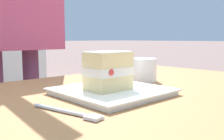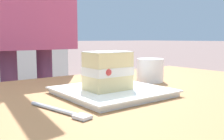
{
  "view_description": "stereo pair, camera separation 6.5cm",
  "coord_description": "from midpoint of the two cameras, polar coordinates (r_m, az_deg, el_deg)",
  "views": [
    {
      "loc": [
        -0.55,
        -0.45,
        0.82
      ],
      "look_at": [
        -0.11,
        0.02,
        0.74
      ],
      "focal_mm": 41.26,
      "sensor_mm": 36.0,
      "label": 1
    },
    {
      "loc": [
        -0.5,
        -0.49,
        0.82
      ],
      "look_at": [
        -0.11,
        0.02,
        0.74
      ],
      "focal_mm": 41.26,
      "sensor_mm": 36.0,
      "label": 2
    }
  ],
  "objects": [
    {
      "name": "cake_slice",
      "position": [
        0.64,
        -3.8,
        -0.18
      ],
      "size": [
        0.11,
        0.09,
        0.1
      ],
      "color": "#EAD18C",
      "rests_on": "dessert_plate"
    },
    {
      "name": "coffee_cup",
      "position": [
        0.87,
        4.84,
        0.13
      ],
      "size": [
        0.09,
        0.09,
        0.08
      ],
      "color": "white",
      "rests_on": "patio_table"
    },
    {
      "name": "dessert_plate",
      "position": [
        0.66,
        -2.83,
        -4.81
      ],
      "size": [
        0.25,
        0.25,
        0.02
      ],
      "color": "white",
      "rests_on": "patio_table"
    },
    {
      "name": "patio_table",
      "position": [
        0.75,
        4.76,
        -12.7
      ],
      "size": [
        1.12,
        0.8,
        0.68
      ],
      "color": "olive",
      "rests_on": "ground"
    },
    {
      "name": "dessert_fork",
      "position": [
        0.5,
        -13.07,
        -9.19
      ],
      "size": [
        0.05,
        0.17,
        0.01
      ],
      "color": "silver",
      "rests_on": "patio_table"
    }
  ]
}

